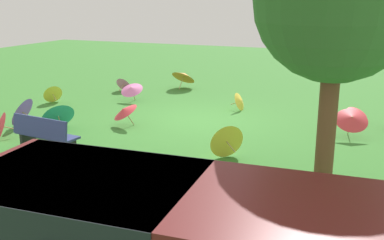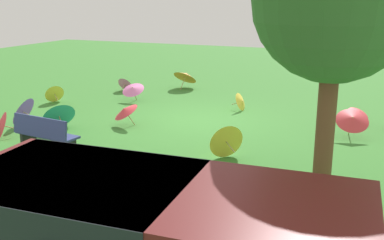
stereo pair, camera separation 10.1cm
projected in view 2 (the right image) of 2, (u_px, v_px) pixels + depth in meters
ground at (200, 121)px, 13.25m from camera, size 40.00×40.00×0.00m
van_dark at (138, 235)px, 5.08m from camera, size 4.69×2.32×1.53m
park_bench at (45, 135)px, 10.32m from camera, size 1.65×0.67×0.90m
shade_tree at (335, 2)px, 7.40m from camera, size 2.71×2.71×4.77m
parasol_red_0 at (359, 113)px, 12.75m from camera, size 0.82×0.82×0.53m
parasol_teal_0 at (58, 114)px, 12.38m from camera, size 1.06×1.11×0.82m
parasol_pink_0 at (126, 83)px, 17.40m from camera, size 0.62×0.60×0.57m
parasol_red_1 at (125, 110)px, 12.60m from camera, size 1.00×1.00×0.69m
parasol_orange_0 at (186, 76)px, 17.84m from camera, size 1.09×1.06×0.85m
parasol_pink_1 at (133, 89)px, 15.58m from camera, size 0.76×0.72×0.67m
parasol_red_2 at (0, 125)px, 11.52m from camera, size 0.78×0.72×0.70m
parasol_yellow_0 at (242, 101)px, 14.39m from camera, size 0.51×0.61×0.58m
parasol_yellow_1 at (54, 93)px, 15.51m from camera, size 0.68×0.74×0.64m
parasol_purple_0 at (21, 110)px, 12.71m from camera, size 0.78×0.94×0.83m
parasol_red_3 at (353, 119)px, 11.47m from camera, size 0.97×0.92×0.78m
parasol_yellow_2 at (225, 140)px, 10.13m from camera, size 0.81×0.79×0.80m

